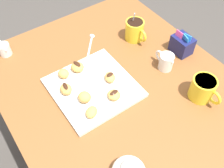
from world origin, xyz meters
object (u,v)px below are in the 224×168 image
Objects in this scene: sugar_caddy at (182,45)px; beignet_1 at (85,97)px; beignet_2 at (92,112)px; chocolate_sauce_pitcher at (4,49)px; beignet_6 at (66,89)px; coffee_mug_yellow_right at (203,88)px; pastry_plate_square at (93,88)px; beignet_3 at (77,67)px; dining_table at (120,105)px; beignet_5 at (114,95)px; coffee_mug_yellow_left at (135,30)px; cream_pitcher_white at (166,61)px; beignet_4 at (63,73)px; beignet_0 at (110,77)px.

beignet_1 is at bearing -90.53° from sugar_caddy.
chocolate_sauce_pitcher is at bearing -164.55° from beignet_2.
coffee_mug_yellow_right is at bearing 53.98° from beignet_6.
pastry_plate_square is 0.11m from beignet_3.
dining_table is 0.38m from sugar_caddy.
beignet_5 is 0.19m from beignet_6.
coffee_mug_yellow_right reaches higher than chocolate_sauce_pitcher.
pastry_plate_square is (-0.06, -0.09, 0.13)m from dining_table.
coffee_mug_yellow_left is (-0.15, 0.32, 0.04)m from pastry_plate_square.
beignet_1 is at bearing -57.73° from pastry_plate_square.
beignet_4 is (-0.19, -0.38, -0.01)m from cream_pitcher_white.
beignet_0 is at bearing 35.51° from chocolate_sauce_pitcher.
beignet_6 is at bearing -105.29° from cream_pitcher_white.
sugar_caddy reaches higher than dining_table.
pastry_plate_square is at bearing -122.45° from dining_table.
cream_pitcher_white is at bearing 84.20° from beignet_1.
beignet_1 is at bearing -118.01° from beignet_5.
beignet_1 is at bearing -64.28° from coffee_mug_yellow_left.
beignet_1 is (0.03, -0.14, 0.00)m from beignet_0.
chocolate_sauce_pitcher is at bearing -152.75° from beignet_5.
beignet_4 is 0.08m from beignet_6.
beignet_4 is at bearing -116.50° from cream_pitcher_white.
coffee_mug_yellow_left reaches higher than beignet_1.
dining_table is at bearing 63.76° from beignet_6.
coffee_mug_yellow_left reaches higher than beignet_3.
beignet_3 is at bearing -146.74° from beignet_0.
beignet_3 is (-0.15, 0.06, -0.00)m from beignet_1.
beignet_5 reaches higher than pastry_plate_square.
beignet_6 is (0.08, -0.03, 0.00)m from beignet_4.
beignet_0 is at bearing 155.01° from beignet_5.
beignet_1 is (-0.02, -0.16, 0.16)m from dining_table.
beignet_3 is (-0.22, 0.07, 0.00)m from beignet_2.
beignet_5 is at bearing 47.07° from beignet_6.
coffee_mug_yellow_left reaches higher than beignet_4.
beignet_6 is (0.08, -0.09, 0.00)m from beignet_3.
beignet_6 is (-0.07, -0.04, -0.00)m from beignet_1.
chocolate_sauce_pitcher is 1.72× the size of beignet_0.
cream_pitcher_white is 1.96× the size of beignet_0.
chocolate_sauce_pitcher is 1.94× the size of beignet_4.
pastry_plate_square is 2.14× the size of coffee_mug_yellow_left.
cream_pitcher_white reaches higher than beignet_1.
dining_table is 0.22m from beignet_1.
beignet_4 is 0.23m from beignet_5.
chocolate_sauce_pitcher is 0.31m from beignet_4.
dining_table is at bearing 21.47° from beignet_0.
beignet_4 is at bearing 27.19° from chocolate_sauce_pitcher.
beignet_5 is (0.24, -0.28, -0.02)m from coffee_mug_yellow_left.
cream_pitcher_white is (0.08, 0.31, 0.03)m from pastry_plate_square.
sugar_caddy reaches higher than beignet_0.
beignet_1 is at bearing 27.08° from beignet_6.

